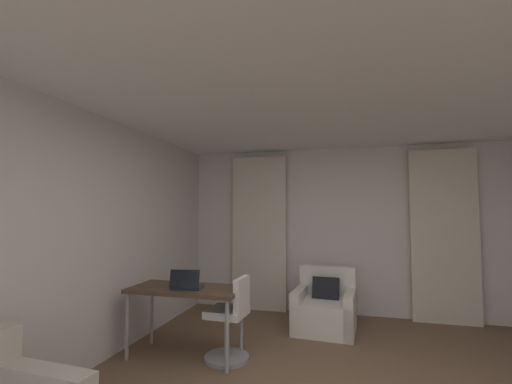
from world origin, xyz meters
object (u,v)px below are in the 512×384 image
Objects in this scene: desk at (186,294)px; desk_chair at (230,323)px; armchair at (325,309)px; laptop at (187,285)px.

desk_chair reaches higher than desk.
desk is at bearing -138.84° from armchair.
desk is at bearing -174.92° from desk_chair.
desk is 0.58m from desk_chair.
armchair is at bearing 52.41° from desk_chair.
laptop reaches higher than desk_chair.
armchair is 2.00m from laptop.
armchair is 0.96× the size of desk_chair.
desk_chair is at bearing -127.59° from armchair.
desk is at bearing 119.50° from laptop.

